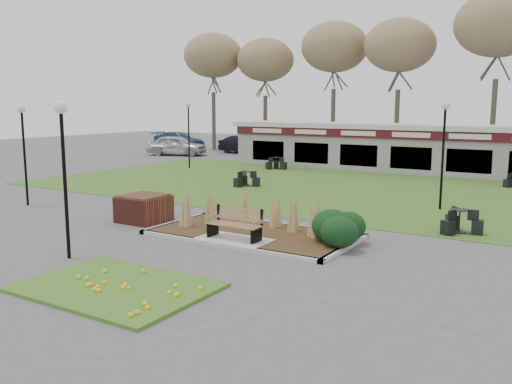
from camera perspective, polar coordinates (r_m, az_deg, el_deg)
The scene contains 18 objects.
ground at distance 16.10m, azimuth -2.62°, elevation -5.51°, with size 100.00×100.00×0.00m, color #515154.
lawn at distance 26.67m, azimuth 12.04°, elevation 0.22°, with size 34.00×16.00×0.02m, color #37641F.
flower_bed at distance 12.71m, azimuth -14.55°, elevation -9.53°, with size 4.20×3.00×0.16m.
planting_bed at distance 16.49m, azimuth 3.70°, elevation -3.85°, with size 6.75×3.40×1.27m.
park_bench at distance 16.16m, azimuth -2.14°, elevation -3.30°, with size 1.70×0.66×0.93m.
brick_planter at distance 19.46m, azimuth -11.73°, elevation -1.67°, with size 1.50×1.50×0.95m.
food_pavilion at distance 34.07m, azimuth 16.67°, elevation 4.44°, with size 24.60×3.40×2.90m.
tree_backdrop at distance 42.00m, azimuth 20.08°, elevation 14.52°, with size 47.24×5.24×10.36m.
lamp_post_near_left at distance 14.99m, azimuth -19.67°, elevation 4.72°, with size 0.35×0.35×4.19m.
lamp_post_mid_left at distance 23.76m, azimuth -23.33°, elevation 5.81°, with size 0.34×0.34×4.09m.
lamp_post_mid_right at distance 22.12m, azimuth 19.20°, elevation 6.11°, with size 0.35×0.35×4.23m.
lamp_post_far_left at distance 35.06m, azimuth -7.12°, elevation 7.52°, with size 0.35×0.35×4.24m.
bistro_set_a at distance 27.29m, azimuth -1.06°, elevation 1.17°, with size 1.35×1.34×0.74m.
bistro_set_b at distance 34.51m, azimuth 2.14°, elevation 2.86°, with size 1.21×1.39×0.74m.
bistro_set_c at distance 18.56m, azimuth 20.60°, elevation -3.25°, with size 1.29×1.42×0.75m.
car_silver at distance 44.32m, azimuth -8.36°, elevation 4.89°, with size 1.92×4.77×1.63m, color silver.
car_black at distance 45.44m, azimuth -1.06°, elevation 5.02°, with size 1.61×4.62×1.52m, color black.
car_blue at distance 51.91m, azimuth -8.07°, elevation 5.45°, with size 2.10×5.17×1.50m, color navy.
Camera 1 is at (8.78, -12.85, 4.09)m, focal length 38.00 mm.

